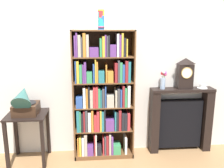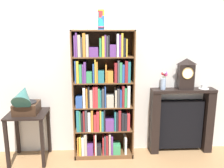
% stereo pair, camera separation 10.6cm
% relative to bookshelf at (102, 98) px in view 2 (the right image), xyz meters
% --- Properties ---
extents(ground_plane, '(7.47, 6.40, 0.02)m').
position_rel_bookshelf_xyz_m(ground_plane, '(0.02, -0.11, -0.89)').
color(ground_plane, '#997047').
extents(wall_back, '(4.47, 0.08, 2.63)m').
position_rel_bookshelf_xyz_m(wall_back, '(0.07, 0.21, 0.43)').
color(wall_back, silver).
rests_on(wall_back, ground).
extents(bookshelf, '(0.85, 0.32, 1.83)m').
position_rel_bookshelf_xyz_m(bookshelf, '(0.00, 0.00, 0.00)').
color(bookshelf, brown).
rests_on(bookshelf, ground).
extents(cup_stack, '(0.09, 0.09, 0.26)m').
position_rel_bookshelf_xyz_m(cup_stack, '(-0.01, -0.00, 1.07)').
color(cup_stack, blue).
rests_on(cup_stack, bookshelf).
extents(side_table_left, '(0.53, 0.49, 0.71)m').
position_rel_bookshelf_xyz_m(side_table_left, '(-1.04, -0.08, -0.36)').
color(side_table_left, black).
rests_on(side_table_left, ground).
extents(gramophone, '(0.32, 0.45, 0.47)m').
position_rel_bookshelf_xyz_m(gramophone, '(-1.04, -0.13, 0.01)').
color(gramophone, '#382316').
rests_on(gramophone, side_table_left).
extents(fireplace_mantel, '(0.93, 0.21, 0.98)m').
position_rel_bookshelf_xyz_m(fireplace_mantel, '(1.19, 0.08, -0.40)').
color(fireplace_mantel, black).
rests_on(fireplace_mantel, ground).
extents(mantel_clock, '(0.22, 0.14, 0.45)m').
position_rel_bookshelf_xyz_m(mantel_clock, '(1.21, 0.06, 0.33)').
color(mantel_clock, black).
rests_on(mantel_clock, fireplace_mantel).
extents(flower_vase, '(0.10, 0.09, 0.27)m').
position_rel_bookshelf_xyz_m(flower_vase, '(0.89, 0.07, 0.23)').
color(flower_vase, '#99B2D1').
rests_on(flower_vase, fireplace_mantel).
extents(teacup_with_saucer, '(0.15, 0.15, 0.06)m').
position_rel_bookshelf_xyz_m(teacup_with_saucer, '(1.49, 0.06, 0.13)').
color(teacup_with_saucer, white).
rests_on(teacup_with_saucer, fireplace_mantel).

